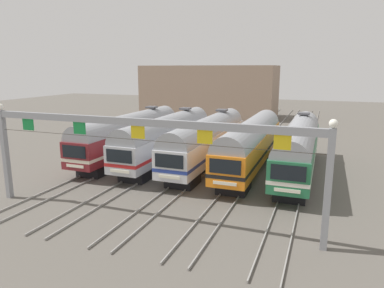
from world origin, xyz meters
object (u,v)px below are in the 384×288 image
object	(u,v)px
commuter_train_maroon	(130,133)
commuter_train_stainless	(167,136)
catenary_gantry	(138,138)
commuter_train_green	(299,146)
commuter_train_orange	(251,142)
commuter_train_silver	(207,139)

from	to	relation	value
commuter_train_maroon	commuter_train_stainless	distance (m)	4.27
commuter_train_maroon	catenary_gantry	size ratio (longest dim) A/B	0.81
commuter_train_green	catenary_gantry	size ratio (longest dim) A/B	0.81
commuter_train_orange	catenary_gantry	world-z (taller)	catenary_gantry
commuter_train_stainless	commuter_train_green	world-z (taller)	same
commuter_train_maroon	commuter_train_orange	distance (m)	12.82
commuter_train_silver	catenary_gantry	xyz separation A→B (m)	(0.00, -13.50, 2.58)
commuter_train_maroon	catenary_gantry	bearing A→B (deg)	-57.65
commuter_train_silver	commuter_train_green	world-z (taller)	same
commuter_train_maroon	commuter_train_green	distance (m)	17.10
commuter_train_orange	catenary_gantry	xyz separation A→B (m)	(-4.27, -13.49, 2.58)
commuter_train_silver	commuter_train_orange	xyz separation A→B (m)	(4.27, -0.00, -0.00)
commuter_train_maroon	commuter_train_silver	world-z (taller)	same
commuter_train_stainless	commuter_train_orange	xyz separation A→B (m)	(8.55, -0.00, -0.00)
commuter_train_silver	commuter_train_orange	size ratio (longest dim) A/B	1.00
commuter_train_maroon	commuter_train_stainless	world-z (taller)	same
commuter_train_maroon	commuter_train_orange	world-z (taller)	commuter_train_maroon
commuter_train_stainless	catenary_gantry	distance (m)	14.39
commuter_train_maroon	commuter_train_stainless	bearing A→B (deg)	0.00
commuter_train_green	commuter_train_maroon	bearing A→B (deg)	180.00
commuter_train_silver	commuter_train_green	size ratio (longest dim) A/B	1.00
commuter_train_stainless	commuter_train_silver	distance (m)	4.27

